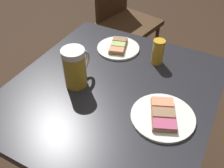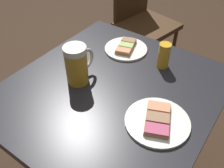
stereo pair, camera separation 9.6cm
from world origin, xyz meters
name	(u,v)px [view 2 (the right image)]	position (x,y,z in m)	size (l,w,h in m)	color
cafe_table	(112,112)	(0.00, 0.00, 0.56)	(0.83, 0.77, 0.70)	black
plate_near	(157,121)	(0.05, 0.22, 0.71)	(0.22, 0.22, 0.03)	white
plate_far	(126,48)	(-0.25, -0.10, 0.71)	(0.20, 0.20, 0.03)	white
beer_mug	(77,64)	(0.04, -0.13, 0.78)	(0.14, 0.09, 0.16)	gold
beer_glass_small	(164,56)	(-0.24, 0.10, 0.76)	(0.05, 0.05, 0.11)	gold
cafe_chair	(141,17)	(-0.95, -0.41, 0.50)	(0.45, 0.45, 0.85)	#472D19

